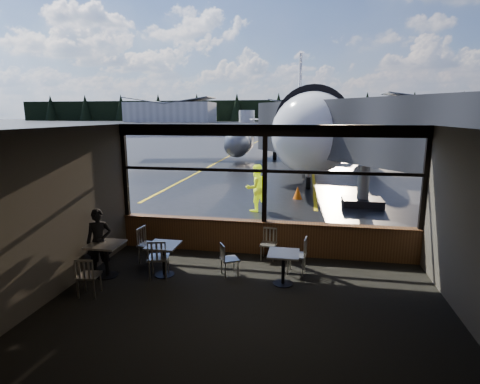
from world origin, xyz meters
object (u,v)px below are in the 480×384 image
(airliner, at_px, (304,94))
(passenger, at_px, (99,242))
(chair_near_e, at_px, (297,255))
(ground_crew, at_px, (256,188))
(chair_near_w, at_px, (230,259))
(chair_mid_s, at_px, (159,258))
(cafe_table_near, at_px, (283,269))
(chair_mid_w, at_px, (149,245))
(cone_nose, at_px, (298,193))
(chair_left_s, at_px, (89,276))
(cafe_table_left, at_px, (107,260))
(jet_bridge, at_px, (374,145))
(chair_near_n, at_px, (268,244))
(cafe_table_mid, at_px, (164,260))

(airliner, bearing_deg, passenger, -103.22)
(chair_near_e, relative_size, ground_crew, 0.49)
(airliner, bearing_deg, chair_near_w, -95.84)
(passenger, bearing_deg, chair_near_e, -11.40)
(chair_mid_s, relative_size, passenger, 0.61)
(chair_near_w, xyz_separation_m, ground_crew, (-0.22, 6.16, 0.52))
(cafe_table_near, bearing_deg, chair_mid_w, 168.99)
(chair_near_w, distance_m, chair_mid_w, 2.25)
(chair_near_w, bearing_deg, chair_mid_s, -105.84)
(airliner, xyz_separation_m, cone_nose, (0.08, -14.20, -5.07))
(chair_mid_w, distance_m, chair_left_s, 1.99)
(chair_near_e, height_order, chair_mid_s, chair_mid_s)
(chair_mid_s, bearing_deg, chair_left_s, -147.84)
(cafe_table_near, height_order, cone_nose, cafe_table_near)
(cafe_table_near, xyz_separation_m, cafe_table_left, (-4.11, -0.31, 0.03))
(jet_bridge, distance_m, cone_nose, 4.02)
(cafe_table_left, xyz_separation_m, chair_near_n, (3.63, 1.71, 0.01))
(ground_crew, bearing_deg, cafe_table_left, 28.94)
(chair_mid_w, xyz_separation_m, passenger, (-0.86, -0.85, 0.32))
(cafe_table_left, distance_m, chair_near_e, 4.49)
(airliner, relative_size, chair_mid_s, 36.50)
(cafe_table_mid, distance_m, cafe_table_left, 1.34)
(jet_bridge, bearing_deg, chair_mid_w, -134.21)
(cafe_table_left, bearing_deg, chair_near_n, 25.21)
(chair_left_s, distance_m, passenger, 1.19)
(chair_near_e, bearing_deg, cafe_table_mid, 109.03)
(airliner, distance_m, ground_crew, 17.32)
(chair_left_s, bearing_deg, ground_crew, 63.30)
(cafe_table_near, xyz_separation_m, chair_near_w, (-1.28, 0.25, 0.03))
(cafe_table_mid, distance_m, chair_mid_s, 0.17)
(chair_mid_s, xyz_separation_m, ground_crew, (1.38, 6.55, 0.44))
(chair_left_s, bearing_deg, chair_near_e, 15.30)
(chair_mid_s, distance_m, chair_mid_w, 1.01)
(jet_bridge, relative_size, passenger, 7.47)
(cafe_table_left, relative_size, chair_near_n, 0.97)
(chair_near_w, height_order, chair_near_n, chair_near_n)
(cafe_table_mid, relative_size, cafe_table_left, 0.95)
(chair_near_n, bearing_deg, chair_left_s, 42.53)
(cafe_table_mid, height_order, passenger, passenger)
(cone_nose, bearing_deg, cafe_table_mid, -107.89)
(chair_near_w, xyz_separation_m, chair_near_n, (0.80, 1.14, 0.02))
(chair_near_w, relative_size, chair_mid_w, 0.85)
(chair_mid_s, distance_m, passenger, 1.49)
(chair_left_s, distance_m, cone_nose, 10.91)
(chair_mid_w, relative_size, cone_nose, 1.63)
(cafe_table_mid, xyz_separation_m, chair_near_e, (3.08, 0.68, 0.07))
(chair_near_w, bearing_deg, airliner, 147.21)
(cafe_table_left, relative_size, chair_mid_s, 0.85)
(jet_bridge, distance_m, cafe_table_left, 10.61)
(airliner, bearing_deg, chair_near_n, -93.89)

